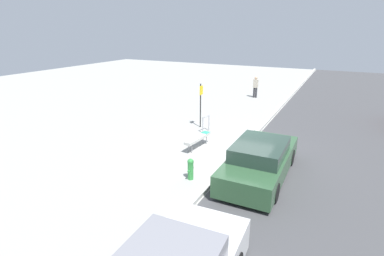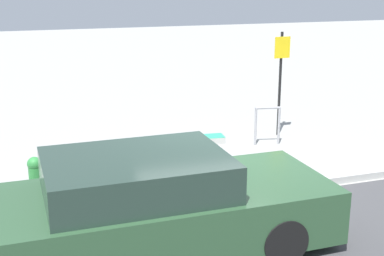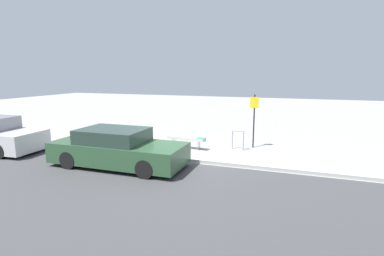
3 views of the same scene
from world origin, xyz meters
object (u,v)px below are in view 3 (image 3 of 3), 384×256
fire_hydrant (119,140)px  parked_car_near (117,149)px  sign_post (254,116)px  bench (186,138)px  bike_rack (238,138)px

fire_hydrant → parked_car_near: (1.29, -2.06, 0.21)m
sign_post → fire_hydrant: size_ratio=3.01×
bench → parked_car_near: 3.39m
parked_car_near → fire_hydrant: bearing=121.7°
bike_rack → fire_hydrant: (-4.79, -1.60, -0.09)m
bike_rack → sign_post: (0.56, 0.57, 0.88)m
bench → parked_car_near: parked_car_near is taller
bench → parked_car_near: bearing=-108.3°
bench → fire_hydrant: bearing=-153.1°
bike_rack → sign_post: size_ratio=0.36×
sign_post → fire_hydrant: (-5.35, -2.17, -0.98)m
bench → bike_rack: 2.18m
sign_post → parked_car_near: bearing=-133.9°
bench → bike_rack: (2.11, 0.57, 0.06)m
fire_hydrant → bench: bearing=20.9°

